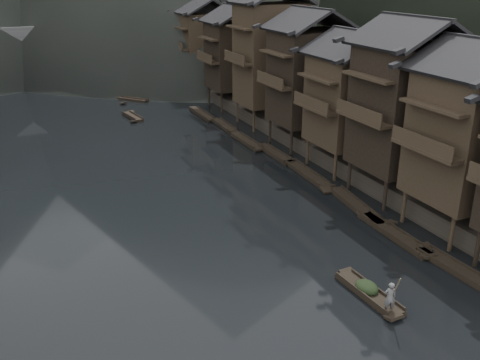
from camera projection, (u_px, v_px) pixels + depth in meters
water at (236, 271)px, 33.52m from camera, size 300.00×300.00×0.00m
right_bank at (344, 89)px, 80.35m from camera, size 40.00×200.00×1.80m
stilt_houses at (316, 64)px, 53.45m from camera, size 9.00×67.60×16.50m
moored_sampans at (293, 168)px, 50.40m from camera, size 2.92×50.84×0.47m
midriver_boats at (132, 107)px, 72.87m from camera, size 5.23×15.16×0.45m
stone_bridge at (72, 47)px, 92.95m from camera, size 40.00×6.00×9.00m
hero_sampan at (369, 293)px, 30.86m from camera, size 1.44×5.48×0.44m
cargo_heap at (367, 282)px, 30.86m from camera, size 1.20×1.57×0.72m
boatman at (390, 294)px, 28.77m from camera, size 0.78×0.65×1.83m
bamboo_pole at (398, 251)px, 27.92m from camera, size 1.04×1.94×3.25m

